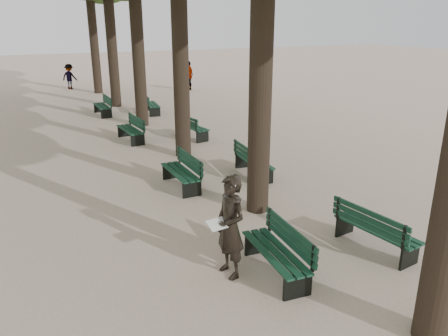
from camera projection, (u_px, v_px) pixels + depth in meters
name	position (u px, v px, depth m)	size (l,w,h in m)	color
ground	(269.00, 290.00, 7.43)	(120.00, 120.00, 0.00)	#C8AD97
bench_left_0	(276.00, 260.00, 7.84)	(0.72, 1.84, 0.92)	black
bench_left_1	(181.00, 178.00, 11.94)	(0.58, 1.80, 0.92)	black
bench_left_2	(131.00, 134.00, 16.53)	(0.70, 1.84, 0.92)	black
bench_left_3	(103.00, 110.00, 21.06)	(0.60, 1.81, 0.92)	black
bench_right_0	(375.00, 237.00, 8.68)	(0.79, 1.86, 0.92)	black
bench_right_1	(254.00, 167.00, 12.85)	(0.75, 1.85, 0.92)	black
bench_right_2	(192.00, 131.00, 16.96)	(0.81, 1.86, 0.92)	black
bench_right_3	(152.00, 108.00, 21.44)	(0.78, 1.86, 0.92)	black
man_with_map	(230.00, 227.00, 7.61)	(0.68, 0.80, 1.89)	black
pedestrian_b	(70.00, 77.00, 28.86)	(1.06, 0.33, 1.64)	#262628
pedestrian_c	(189.00, 76.00, 28.37)	(1.10, 0.38, 1.88)	#262628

